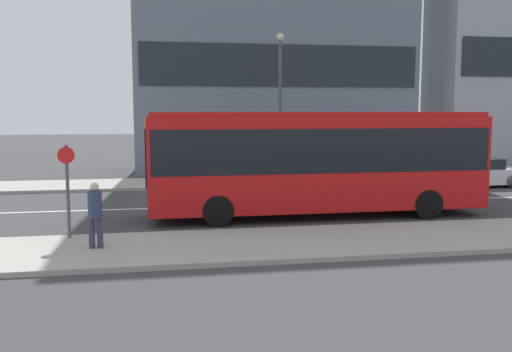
% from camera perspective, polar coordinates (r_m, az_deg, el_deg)
% --- Properties ---
extents(ground_plane, '(120.00, 120.00, 0.00)m').
position_cam_1_polar(ground_plane, '(20.76, -5.64, -3.10)').
color(ground_plane, '#3A3A3D').
extents(sidewalk_near, '(44.00, 3.50, 0.13)m').
position_cam_1_polar(sidewalk_near, '(14.66, -3.63, -7.01)').
color(sidewalk_near, '#A39E93').
rests_on(sidewalk_near, ground_plane).
extents(sidewalk_far, '(44.00, 3.50, 0.13)m').
position_cam_1_polar(sidewalk_far, '(26.92, -6.74, -0.70)').
color(sidewalk_far, '#A39E93').
rests_on(sidewalk_far, ground_plane).
extents(lane_centerline, '(41.80, 0.16, 0.01)m').
position_cam_1_polar(lane_centerline, '(20.76, -5.64, -3.09)').
color(lane_centerline, silver).
rests_on(lane_centerline, ground_plane).
extents(city_bus, '(11.02, 2.54, 3.43)m').
position_cam_1_polar(city_bus, '(18.83, 6.06, 1.92)').
color(city_bus, red).
rests_on(city_bus, ground_plane).
extents(parked_car_0, '(4.08, 1.74, 1.29)m').
position_cam_1_polar(parked_car_0, '(27.86, 21.08, 0.29)').
color(parked_car_0, silver).
rests_on(parked_car_0, ground_plane).
extents(pedestrian_near_stop, '(0.35, 0.34, 1.63)m').
position_cam_1_polar(pedestrian_near_stop, '(14.53, -15.79, -3.40)').
color(pedestrian_near_stop, '#383347').
rests_on(pedestrian_near_stop, sidewalk_near).
extents(bus_stop_sign, '(0.44, 0.12, 2.48)m').
position_cam_1_polar(bus_stop_sign, '(15.80, -18.35, -0.73)').
color(bus_stop_sign, '#4C4C51').
rests_on(bus_stop_sign, sidewalk_near).
extents(street_lamp, '(0.36, 0.36, 6.78)m').
position_cam_1_polar(street_lamp, '(26.23, 2.42, 8.37)').
color(street_lamp, '#4C4C51').
rests_on(street_lamp, sidewalk_far).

